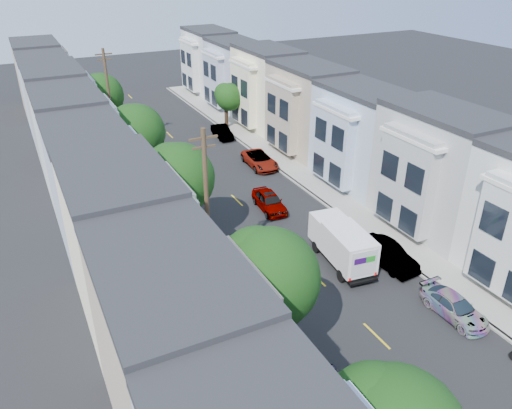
{
  "coord_description": "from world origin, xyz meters",
  "views": [
    {
      "loc": [
        -14.89,
        -21.44,
        18.45
      ],
      "look_at": [
        -0.82,
        6.82,
        2.2
      ],
      "focal_mm": 35.0,
      "sensor_mm": 36.0,
      "label": 1
    }
  ],
  "objects_px": {
    "parked_right_a": "(454,307)",
    "parked_right_c": "(260,160)",
    "tree_far_r": "(228,97)",
    "parked_left_d": "(176,201)",
    "parked_right_b": "(387,254)",
    "parked_right_d": "(222,132)",
    "tree_b": "(267,279)",
    "parked_left_c": "(250,295)",
    "tree_e": "(101,96)",
    "tree_c": "(178,179)",
    "tree_d": "(136,133)",
    "utility_pole_near": "(207,213)",
    "fedex_truck": "(342,243)",
    "lead_sedan": "(269,201)",
    "utility_pole_far": "(110,101)"
  },
  "relations": [
    {
      "from": "lead_sedan",
      "to": "parked_right_a",
      "type": "xyz_separation_m",
      "value": [
        3.25,
        -16.01,
        -0.11
      ]
    },
    {
      "from": "parked_right_a",
      "to": "utility_pole_near",
      "type": "bearing_deg",
      "value": 142.32
    },
    {
      "from": "parked_right_d",
      "to": "utility_pole_near",
      "type": "bearing_deg",
      "value": -110.73
    },
    {
      "from": "utility_pole_far",
      "to": "parked_right_c",
      "type": "relative_size",
      "value": 2.06
    },
    {
      "from": "parked_right_a",
      "to": "parked_right_c",
      "type": "relative_size",
      "value": 0.84
    },
    {
      "from": "fedex_truck",
      "to": "parked_right_b",
      "type": "xyz_separation_m",
      "value": [
        2.56,
        -1.48,
        -0.76
      ]
    },
    {
      "from": "utility_pole_near",
      "to": "parked_right_a",
      "type": "xyz_separation_m",
      "value": [
        11.2,
        -8.58,
        -4.54
      ]
    },
    {
      "from": "tree_far_r",
      "to": "parked_right_d",
      "type": "xyz_separation_m",
      "value": [
        -2.0,
        -2.69,
        -2.92
      ]
    },
    {
      "from": "parked_right_c",
      "to": "lead_sedan",
      "type": "bearing_deg",
      "value": -108.99
    },
    {
      "from": "utility_pole_near",
      "to": "parked_right_b",
      "type": "xyz_separation_m",
      "value": [
        11.2,
        -2.79,
        -4.4
      ]
    },
    {
      "from": "fedex_truck",
      "to": "parked_right_d",
      "type": "relative_size",
      "value": 1.43
    },
    {
      "from": "tree_c",
      "to": "tree_d",
      "type": "xyz_separation_m",
      "value": [
        0.0,
        10.84,
        -0.22
      ]
    },
    {
      "from": "parked_left_c",
      "to": "parked_right_d",
      "type": "distance_m",
      "value": 28.95
    },
    {
      "from": "tree_e",
      "to": "fedex_truck",
      "type": "bearing_deg",
      "value": -75.07
    },
    {
      "from": "tree_d",
      "to": "utility_pole_far",
      "type": "height_order",
      "value": "utility_pole_far"
    },
    {
      "from": "utility_pole_near",
      "to": "lead_sedan",
      "type": "relative_size",
      "value": 2.24
    },
    {
      "from": "parked_right_b",
      "to": "tree_e",
      "type": "bearing_deg",
      "value": 103.61
    },
    {
      "from": "tree_b",
      "to": "tree_e",
      "type": "distance_m",
      "value": 38.37
    },
    {
      "from": "tree_b",
      "to": "fedex_truck",
      "type": "relative_size",
      "value": 1.36
    },
    {
      "from": "tree_c",
      "to": "parked_right_b",
      "type": "distance_m",
      "value": 14.47
    },
    {
      "from": "tree_e",
      "to": "parked_left_d",
      "type": "xyz_separation_m",
      "value": [
        1.4,
        -20.25,
        -3.76
      ]
    },
    {
      "from": "tree_b",
      "to": "parked_left_c",
      "type": "height_order",
      "value": "tree_b"
    },
    {
      "from": "parked_right_a",
      "to": "parked_right_c",
      "type": "distance_m",
      "value": 24.09
    },
    {
      "from": "utility_pole_near",
      "to": "parked_right_b",
      "type": "relative_size",
      "value": 2.23
    },
    {
      "from": "utility_pole_far",
      "to": "fedex_truck",
      "type": "relative_size",
      "value": 1.78
    },
    {
      "from": "parked_right_b",
      "to": "parked_right_d",
      "type": "relative_size",
      "value": 1.14
    },
    {
      "from": "parked_right_c",
      "to": "utility_pole_far",
      "type": "bearing_deg",
      "value": 139.83
    },
    {
      "from": "tree_d",
      "to": "parked_right_c",
      "type": "xyz_separation_m",
      "value": [
        11.2,
        -0.56,
        -4.26
      ]
    },
    {
      "from": "tree_c",
      "to": "parked_left_c",
      "type": "relative_size",
      "value": 1.47
    },
    {
      "from": "tree_d",
      "to": "parked_left_d",
      "type": "xyz_separation_m",
      "value": [
        1.4,
        -5.24,
        -4.25
      ]
    },
    {
      "from": "tree_b",
      "to": "tree_c",
      "type": "bearing_deg",
      "value": 90.0
    },
    {
      "from": "tree_b",
      "to": "tree_far_r",
      "type": "distance_m",
      "value": 37.04
    },
    {
      "from": "tree_e",
      "to": "parked_right_b",
      "type": "distance_m",
      "value": 35.88
    },
    {
      "from": "fedex_truck",
      "to": "parked_right_c",
      "type": "distance_m",
      "value": 17.04
    },
    {
      "from": "utility_pole_far",
      "to": "parked_right_b",
      "type": "bearing_deg",
      "value": -68.75
    },
    {
      "from": "fedex_truck",
      "to": "parked_right_c",
      "type": "xyz_separation_m",
      "value": [
        2.56,
        16.82,
        -0.83
      ]
    },
    {
      "from": "tree_c",
      "to": "fedex_truck",
      "type": "height_order",
      "value": "tree_c"
    },
    {
      "from": "tree_d",
      "to": "tree_e",
      "type": "distance_m",
      "value": 15.03
    },
    {
      "from": "tree_c",
      "to": "tree_e",
      "type": "relative_size",
      "value": 1.1
    },
    {
      "from": "parked_left_d",
      "to": "parked_right_c",
      "type": "distance_m",
      "value": 10.86
    },
    {
      "from": "lead_sedan",
      "to": "parked_left_d",
      "type": "distance_m",
      "value": 7.38
    },
    {
      "from": "tree_far_r",
      "to": "parked_left_d",
      "type": "height_order",
      "value": "tree_far_r"
    },
    {
      "from": "utility_pole_near",
      "to": "parked_right_b",
      "type": "distance_m",
      "value": 12.35
    },
    {
      "from": "tree_c",
      "to": "parked_right_b",
      "type": "height_order",
      "value": "tree_c"
    },
    {
      "from": "tree_d",
      "to": "tree_far_r",
      "type": "xyz_separation_m",
      "value": [
        13.2,
        11.22,
        -1.36
      ]
    },
    {
      "from": "parked_right_b",
      "to": "tree_d",
      "type": "bearing_deg",
      "value": 116.02
    },
    {
      "from": "tree_e",
      "to": "utility_pole_near",
      "type": "relative_size",
      "value": 0.68
    },
    {
      "from": "utility_pole_far",
      "to": "parked_right_c",
      "type": "height_order",
      "value": "utility_pole_far"
    },
    {
      "from": "tree_d",
      "to": "utility_pole_near",
      "type": "xyz_separation_m",
      "value": [
        0.0,
        -16.07,
        0.21
      ]
    },
    {
      "from": "tree_far_r",
      "to": "parked_right_a",
      "type": "xyz_separation_m",
      "value": [
        -2.0,
        -35.88,
        -2.97
      ]
    }
  ]
}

